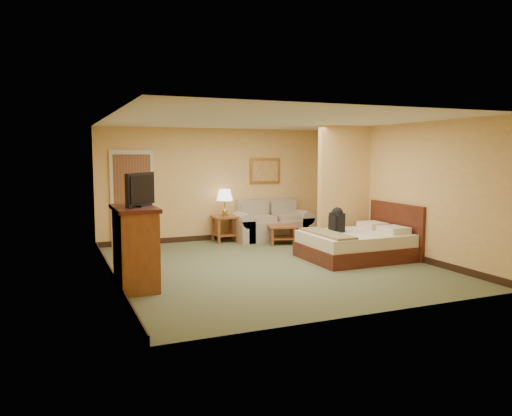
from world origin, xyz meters
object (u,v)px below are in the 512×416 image
loveseat (272,226)px  coffee_table (282,230)px  dresser (135,247)px  bed (358,244)px

loveseat → coffee_table: 0.67m
dresser → bed: size_ratio=0.64×
coffee_table → loveseat: bearing=86.8°
loveseat → dresser: size_ratio=1.49×
coffee_table → dresser: size_ratio=0.64×
loveseat → bed: bearing=-77.3°
coffee_table → bed: size_ratio=0.41×
bed → dresser: bearing=-174.0°
loveseat → dresser: bearing=-139.7°
coffee_table → dresser: (-3.66, -2.47, 0.32)m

